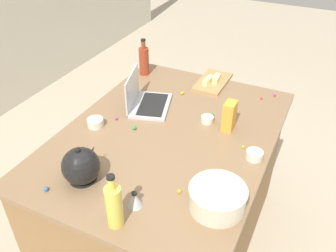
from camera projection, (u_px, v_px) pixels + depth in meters
ground_plane at (168, 237)px, 2.53m from camera, size 12.00×12.00×0.00m
island_counter at (168, 191)px, 2.27m from camera, size 1.52×1.12×0.90m
laptop at (145, 100)px, 2.23m from camera, size 0.36×0.31×0.22m
mixing_bowl_large at (218, 197)px, 1.54m from camera, size 0.25×0.25×0.11m
bottle_soy at (144, 60)px, 2.56m from camera, size 0.07×0.07×0.26m
bottle_oil at (114, 205)px, 1.43m from camera, size 0.07×0.07×0.26m
kettle at (81, 166)px, 1.67m from camera, size 0.21×0.18×0.20m
cutting_board at (213, 82)px, 2.50m from camera, size 0.34×0.19×0.02m
butter_stick_left at (216, 79)px, 2.48m from camera, size 0.11×0.05×0.04m
butter_stick_right at (208, 80)px, 2.46m from camera, size 0.11×0.05×0.04m
ramekin_small at (207, 119)px, 2.10m from camera, size 0.07×0.07×0.04m
ramekin_medium at (95, 123)px, 2.06m from camera, size 0.09×0.09×0.05m
ramekin_wide at (254, 155)px, 1.83m from camera, size 0.09×0.09×0.04m
kitchen_timer at (135, 199)px, 1.56m from camera, size 0.07×0.07×0.08m
candy_bag at (229, 116)px, 2.01m from camera, size 0.09×0.06×0.17m
candy_0 at (262, 98)px, 2.32m from camera, size 0.01×0.01×0.01m
candy_1 at (212, 115)px, 2.15m from camera, size 0.02×0.02×0.02m
candy_2 at (275, 95)px, 2.35m from camera, size 0.02×0.02×0.02m
candy_3 at (243, 147)px, 1.90m from camera, size 0.02×0.02×0.02m
candy_4 at (182, 93)px, 2.37m from camera, size 0.02×0.02×0.02m
candy_5 at (179, 191)px, 1.63m from camera, size 0.02×0.02×0.02m
candy_6 at (116, 118)px, 2.12m from camera, size 0.02×0.02×0.02m
candy_7 at (46, 189)px, 1.64m from camera, size 0.02×0.02×0.02m
candy_8 at (134, 128)px, 2.04m from camera, size 0.02×0.02×0.02m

